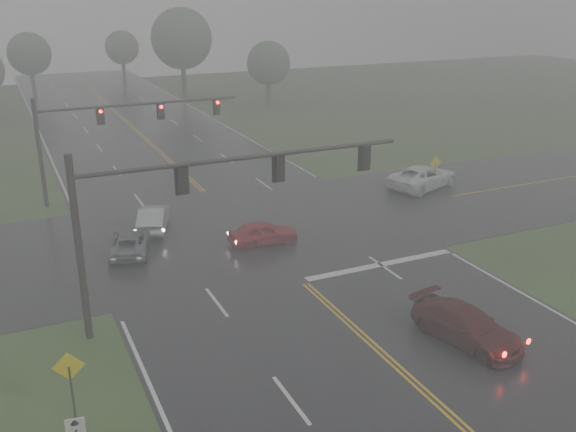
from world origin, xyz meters
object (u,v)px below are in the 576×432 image
sedan_maroon (465,341)px  pickup_white (422,188)px  signal_gantry_far (105,126)px  car_grey (131,253)px  signal_gantry_near (188,197)px  sedan_red (263,244)px  sedan_silver (154,229)px

sedan_maroon → pickup_white: size_ratio=0.84×
sedan_maroon → signal_gantry_far: signal_gantry_far is taller
car_grey → signal_gantry_far: signal_gantry_far is taller
signal_gantry_near → signal_gantry_far: 18.04m
sedan_maroon → pickup_white: bearing=46.3°
sedan_red → pickup_white: bearing=-68.7°
car_grey → signal_gantry_near: 9.76m
sedan_maroon → signal_gantry_near: 12.68m
sedan_maroon → signal_gantry_near: (-9.28, 6.71, 5.43)m
sedan_maroon → sedan_red: (-3.43, 12.96, 0.00)m
sedan_red → sedan_silver: (-4.98, 4.77, 0.00)m
signal_gantry_far → signal_gantry_near: bearing=-89.0°
car_grey → sedan_maroon: bearing=142.0°
car_grey → signal_gantry_far: 11.19m
sedan_red → sedan_maroon: bearing=-162.8°
sedan_silver → sedan_red: bearing=156.0°
sedan_maroon → signal_gantry_far: 27.00m
sedan_maroon → sedan_silver: size_ratio=1.13×
sedan_silver → car_grey: bearing=75.9°
sedan_maroon → signal_gantry_far: bearing=98.7°
sedan_maroon → sedan_red: bearing=92.4°
signal_gantry_near → sedan_red: bearing=46.9°
sedan_silver → car_grey: size_ratio=1.01×
sedan_silver → signal_gantry_far: size_ratio=0.32×
signal_gantry_far → sedan_silver: bearing=-80.4°
car_grey → signal_gantry_near: signal_gantry_near is taller
sedan_maroon → signal_gantry_far: size_ratio=0.36×
pickup_white → signal_gantry_far: 22.12m
sedan_silver → signal_gantry_near: signal_gantry_near is taller
sedan_red → car_grey: (-6.98, 1.79, 0.00)m
car_grey → sedan_silver: bearing=-107.0°
sedan_silver → sedan_maroon: bearing=135.1°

